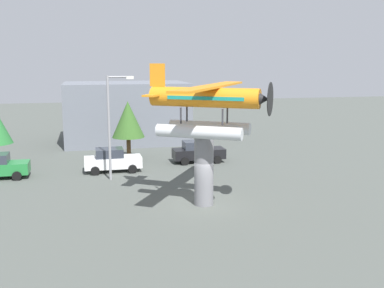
{
  "coord_description": "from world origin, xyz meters",
  "views": [
    {
      "loc": [
        -6.34,
        -24.34,
        8.15
      ],
      "look_at": [
        0.0,
        3.0,
        3.02
      ],
      "focal_mm": 42.48,
      "sensor_mm": 36.0,
      "label": 1
    }
  ],
  "objects_px": {
    "display_pedestal": "(204,171)",
    "car_mid_white": "(112,160)",
    "streetlight_primary": "(112,119)",
    "tree_east": "(128,120)",
    "floatplane_monument": "(206,106)",
    "car_far_black": "(198,152)",
    "storefront_building": "(126,112)"
  },
  "relations": [
    {
      "from": "display_pedestal",
      "to": "car_mid_white",
      "type": "xyz_separation_m",
      "value": [
        -4.67,
        9.27,
        -1.13
      ]
    },
    {
      "from": "streetlight_primary",
      "to": "tree_east",
      "type": "bearing_deg",
      "value": 75.81
    },
    {
      "from": "floatplane_monument",
      "to": "streetlight_primary",
      "type": "distance_m",
      "value": 8.6
    },
    {
      "from": "car_mid_white",
      "to": "car_far_black",
      "type": "distance_m",
      "value": 7.21
    },
    {
      "from": "car_far_black",
      "to": "display_pedestal",
      "type": "bearing_deg",
      "value": -102.08
    },
    {
      "from": "floatplane_monument",
      "to": "streetlight_primary",
      "type": "xyz_separation_m",
      "value": [
        -4.83,
        6.96,
        -1.47
      ]
    },
    {
      "from": "display_pedestal",
      "to": "streetlight_primary",
      "type": "bearing_deg",
      "value": 124.4
    },
    {
      "from": "car_far_black",
      "to": "storefront_building",
      "type": "bearing_deg",
      "value": 113.59
    },
    {
      "from": "display_pedestal",
      "to": "floatplane_monument",
      "type": "distance_m",
      "value": 3.68
    },
    {
      "from": "floatplane_monument",
      "to": "car_mid_white",
      "type": "xyz_separation_m",
      "value": [
        -4.78,
        9.34,
        -4.81
      ]
    },
    {
      "from": "floatplane_monument",
      "to": "storefront_building",
      "type": "bearing_deg",
      "value": 128.77
    },
    {
      "from": "car_mid_white",
      "to": "storefront_building",
      "type": "xyz_separation_m",
      "value": [
        2.18,
        12.73,
        2.14
      ]
    },
    {
      "from": "display_pedestal",
      "to": "floatplane_monument",
      "type": "bearing_deg",
      "value": -32.07
    },
    {
      "from": "display_pedestal",
      "to": "car_mid_white",
      "type": "bearing_deg",
      "value": 116.73
    },
    {
      "from": "storefront_building",
      "to": "floatplane_monument",
      "type": "bearing_deg",
      "value": -83.29
    },
    {
      "from": "storefront_building",
      "to": "car_far_black",
      "type": "bearing_deg",
      "value": -66.41
    },
    {
      "from": "tree_east",
      "to": "car_mid_white",
      "type": "bearing_deg",
      "value": -110.99
    },
    {
      "from": "streetlight_primary",
      "to": "storefront_building",
      "type": "distance_m",
      "value": 15.32
    },
    {
      "from": "car_mid_white",
      "to": "storefront_building",
      "type": "bearing_deg",
      "value": 80.26
    },
    {
      "from": "floatplane_monument",
      "to": "streetlight_primary",
      "type": "bearing_deg",
      "value": 156.82
    },
    {
      "from": "display_pedestal",
      "to": "floatplane_monument",
      "type": "xyz_separation_m",
      "value": [
        0.11,
        -0.07,
        3.68
      ]
    },
    {
      "from": "streetlight_primary",
      "to": "storefront_building",
      "type": "xyz_separation_m",
      "value": [
        2.23,
        15.11,
        -1.2
      ]
    },
    {
      "from": "streetlight_primary",
      "to": "storefront_building",
      "type": "relative_size",
      "value": 0.59
    },
    {
      "from": "storefront_building",
      "to": "tree_east",
      "type": "relative_size",
      "value": 2.48
    },
    {
      "from": "car_far_black",
      "to": "streetlight_primary",
      "type": "height_order",
      "value": "streetlight_primary"
    },
    {
      "from": "car_far_black",
      "to": "streetlight_primary",
      "type": "xyz_separation_m",
      "value": [
        -7.06,
        -4.05,
        3.35
      ]
    },
    {
      "from": "display_pedestal",
      "to": "tree_east",
      "type": "relative_size",
      "value": 0.82
    },
    {
      "from": "car_mid_white",
      "to": "streetlight_primary",
      "type": "relative_size",
      "value": 0.58
    },
    {
      "from": "display_pedestal",
      "to": "car_mid_white",
      "type": "relative_size",
      "value": 0.96
    },
    {
      "from": "car_far_black",
      "to": "streetlight_primary",
      "type": "distance_m",
      "value": 8.8
    },
    {
      "from": "car_mid_white",
      "to": "streetlight_primary",
      "type": "distance_m",
      "value": 4.11
    },
    {
      "from": "display_pedestal",
      "to": "streetlight_primary",
      "type": "relative_size",
      "value": 0.56
    }
  ]
}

